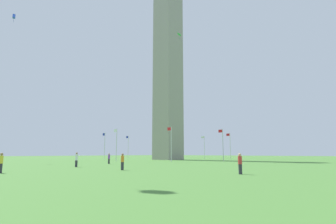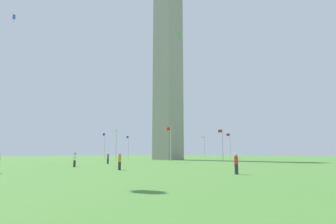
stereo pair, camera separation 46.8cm
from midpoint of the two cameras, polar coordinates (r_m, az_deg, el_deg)
ground_plane at (r=70.49m, az=-0.19°, el=-10.22°), size 260.00×260.00×0.00m
obelisk_monument at (r=74.90m, az=-0.18°, el=10.95°), size 5.95×5.95×54.10m
flagpole_n at (r=82.76m, az=-8.75°, el=-7.21°), size 1.12×0.14×7.06m
flagpole_ne at (r=71.90m, az=-13.68°, el=-6.83°), size 1.12×0.14×7.06m
flagpole_e at (r=59.48m, az=-11.27°, el=-6.54°), size 1.12×0.14×7.06m
flagpole_se at (r=53.96m, az=0.41°, el=-6.49°), size 1.12×0.14×7.06m
flagpole_s at (r=60.47m, az=11.45°, el=-6.57°), size 1.12×0.14×7.06m
flagpole_sw at (r=73.06m, az=13.00°, el=-6.88°), size 1.12×0.14×7.06m
flagpole_w at (r=83.48m, az=7.62°, el=-7.25°), size 1.12×0.14×7.06m
flagpole_nw at (r=87.15m, az=-0.63°, el=-7.39°), size 1.12×0.14×7.06m
person_white_shirt at (r=35.00m, az=-19.45°, el=-9.64°), size 0.32×0.32×1.79m
person_yellow_shirt at (r=27.27m, az=-32.70°, el=-9.20°), size 0.32×0.32×1.72m
person_orange_shirt at (r=27.53m, az=-10.26°, el=-10.48°), size 0.32×0.32×1.66m
person_red_shirt at (r=22.48m, az=14.66°, el=-10.72°), size 0.32×0.32×1.67m
person_purple_shirt at (r=44.19m, az=-12.88°, el=-9.74°), size 0.32×0.32×1.66m
kite_green_diamond at (r=64.88m, az=2.20°, el=16.29°), size 1.15×1.16×1.53m
kite_blue_box at (r=71.08m, az=-30.38°, el=17.32°), size 0.85×0.73×1.91m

